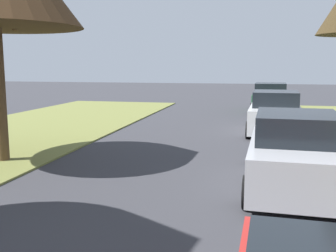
# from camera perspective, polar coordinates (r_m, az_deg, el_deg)

# --- Properties ---
(parked_sedan_silver) EXTENTS (2.07, 4.46, 1.57)m
(parked_sedan_silver) POSITION_cam_1_polar(r_m,az_deg,el_deg) (8.71, 17.87, -3.65)
(parked_sedan_silver) COLOR #BCBCC1
(parked_sedan_silver) RESTS_ON ground
(parked_sedan_white) EXTENTS (2.07, 4.46, 1.57)m
(parked_sedan_white) POSITION_cam_1_polar(r_m,az_deg,el_deg) (15.53, 15.12, 1.77)
(parked_sedan_white) COLOR white
(parked_sedan_white) RESTS_ON ground
(parked_sedan_green) EXTENTS (2.07, 4.46, 1.57)m
(parked_sedan_green) POSITION_cam_1_polar(r_m,az_deg,el_deg) (22.46, 14.48, 3.86)
(parked_sedan_green) COLOR #28663D
(parked_sedan_green) RESTS_ON ground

